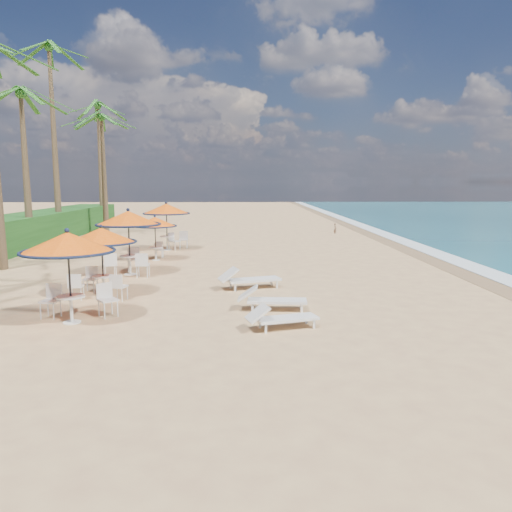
{
  "coord_description": "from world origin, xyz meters",
  "views": [
    {
      "loc": [
        -0.67,
        -12.85,
        3.69
      ],
      "look_at": [
        -0.27,
        3.89,
        1.2
      ],
      "focal_mm": 35.0,
      "sensor_mm": 36.0,
      "label": 1
    }
  ],
  "objects_px": {
    "station_2": "(128,226)",
    "lounger_mid": "(270,299)",
    "station_4": "(168,213)",
    "lounger_far": "(248,278)",
    "station_0": "(69,251)",
    "station_3": "(155,226)",
    "lounger_near": "(280,317)",
    "station_1": "(100,244)"
  },
  "relations": [
    {
      "from": "lounger_near",
      "to": "station_0",
      "type": "bearing_deg",
      "value": 155.06
    },
    {
      "from": "station_0",
      "to": "lounger_far",
      "type": "distance_m",
      "value": 6.41
    },
    {
      "from": "station_0",
      "to": "station_3",
      "type": "bearing_deg",
      "value": 88.08
    },
    {
      "from": "station_1",
      "to": "lounger_mid",
      "type": "xyz_separation_m",
      "value": [
        5.36,
        -1.9,
        -1.38
      ]
    },
    {
      "from": "station_0",
      "to": "station_1",
      "type": "distance_m",
      "value": 3.05
    },
    {
      "from": "station_1",
      "to": "station_3",
      "type": "xyz_separation_m",
      "value": [
        0.42,
        7.63,
        -0.07
      ]
    },
    {
      "from": "lounger_mid",
      "to": "lounger_far",
      "type": "xyz_separation_m",
      "value": [
        -0.62,
        2.96,
        0.03
      ]
    },
    {
      "from": "station_0",
      "to": "lounger_near",
      "type": "height_order",
      "value": "station_0"
    },
    {
      "from": "station_2",
      "to": "station_4",
      "type": "bearing_deg",
      "value": 86.46
    },
    {
      "from": "station_1",
      "to": "station_2",
      "type": "xyz_separation_m",
      "value": [
        0.04,
        3.81,
        0.24
      ]
    },
    {
      "from": "station_0",
      "to": "station_3",
      "type": "distance_m",
      "value": 10.68
    },
    {
      "from": "lounger_near",
      "to": "lounger_far",
      "type": "xyz_separation_m",
      "value": [
        -0.78,
        4.85,
        0.06
      ]
    },
    {
      "from": "station_2",
      "to": "lounger_mid",
      "type": "relative_size",
      "value": 1.31
    },
    {
      "from": "station_4",
      "to": "station_3",
      "type": "bearing_deg",
      "value": -91.09
    },
    {
      "from": "station_1",
      "to": "station_2",
      "type": "bearing_deg",
      "value": 89.47
    },
    {
      "from": "station_4",
      "to": "lounger_mid",
      "type": "relative_size",
      "value": 1.3
    },
    {
      "from": "lounger_far",
      "to": "station_2",
      "type": "bearing_deg",
      "value": 131.81
    },
    {
      "from": "station_2",
      "to": "station_3",
      "type": "relative_size",
      "value": 1.24
    },
    {
      "from": "station_4",
      "to": "lounger_near",
      "type": "relative_size",
      "value": 1.37
    },
    {
      "from": "station_3",
      "to": "lounger_mid",
      "type": "distance_m",
      "value": 10.82
    },
    {
      "from": "station_1",
      "to": "lounger_mid",
      "type": "height_order",
      "value": "station_1"
    },
    {
      "from": "station_2",
      "to": "station_3",
      "type": "height_order",
      "value": "station_2"
    },
    {
      "from": "station_4",
      "to": "lounger_far",
      "type": "bearing_deg",
      "value": -67.13
    },
    {
      "from": "station_3",
      "to": "lounger_mid",
      "type": "bearing_deg",
      "value": -62.59
    },
    {
      "from": "station_4",
      "to": "lounger_far",
      "type": "distance_m",
      "value": 11.06
    },
    {
      "from": "station_0",
      "to": "station_2",
      "type": "bearing_deg",
      "value": 90.25
    },
    {
      "from": "station_4",
      "to": "station_0",
      "type": "bearing_deg",
      "value": -91.71
    },
    {
      "from": "station_0",
      "to": "station_3",
      "type": "relative_size",
      "value": 1.17
    },
    {
      "from": "station_0",
      "to": "station_3",
      "type": "height_order",
      "value": "station_0"
    },
    {
      "from": "station_0",
      "to": "station_4",
      "type": "xyz_separation_m",
      "value": [
        0.42,
        14.18,
        0.1
      ]
    },
    {
      "from": "station_2",
      "to": "station_0",
      "type": "bearing_deg",
      "value": -89.75
    },
    {
      "from": "station_0",
      "to": "lounger_mid",
      "type": "height_order",
      "value": "station_0"
    },
    {
      "from": "station_1",
      "to": "station_4",
      "type": "xyz_separation_m",
      "value": [
        0.49,
        11.13,
        0.31
      ]
    },
    {
      "from": "station_0",
      "to": "station_2",
      "type": "height_order",
      "value": "station_2"
    },
    {
      "from": "lounger_near",
      "to": "station_2",
      "type": "bearing_deg",
      "value": 108.72
    },
    {
      "from": "station_4",
      "to": "lounger_near",
      "type": "height_order",
      "value": "station_4"
    },
    {
      "from": "station_0",
      "to": "lounger_near",
      "type": "distance_m",
      "value": 5.74
    },
    {
      "from": "station_0",
      "to": "lounger_mid",
      "type": "xyz_separation_m",
      "value": [
        5.3,
        1.14,
        -1.58
      ]
    },
    {
      "from": "station_3",
      "to": "station_4",
      "type": "distance_m",
      "value": 3.53
    },
    {
      "from": "station_3",
      "to": "lounger_near",
      "type": "bearing_deg",
      "value": -65.96
    },
    {
      "from": "station_3",
      "to": "station_4",
      "type": "bearing_deg",
      "value": 88.91
    },
    {
      "from": "station_2",
      "to": "lounger_mid",
      "type": "distance_m",
      "value": 7.98
    }
  ]
}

